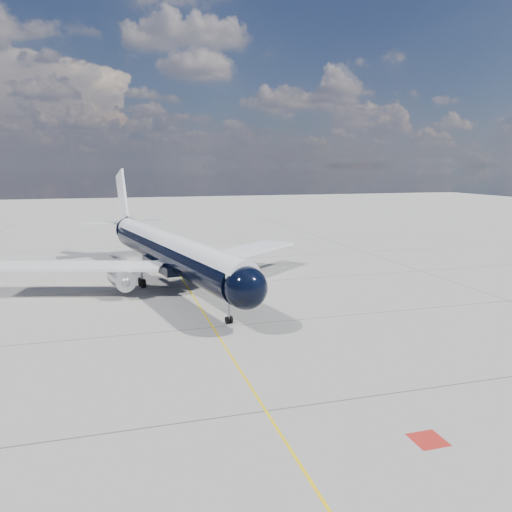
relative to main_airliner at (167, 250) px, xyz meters
name	(u,v)px	position (x,y,z in m)	size (l,w,h in m)	color
ground	(181,277)	(1.94, 3.44, -4.01)	(320.00, 320.00, 0.00)	gray
taxiway_centerline	(187,286)	(1.94, -1.56, -4.00)	(0.16, 160.00, 0.01)	#E3B50B
red_marking	(428,440)	(8.74, -36.56, -4.00)	(1.60, 1.60, 0.01)	maroon
main_airliner	(167,250)	(0.00, 0.00, 0.00)	(35.91, 44.31, 12.92)	black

